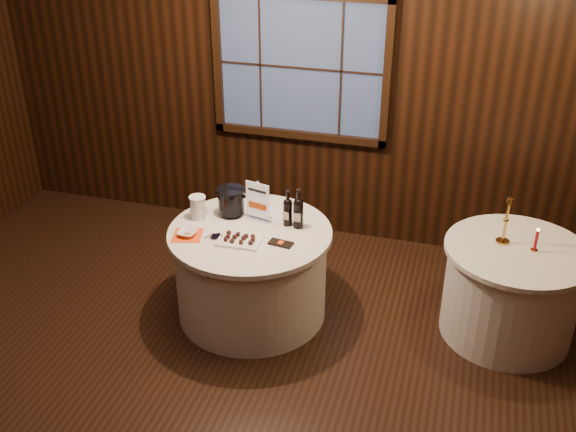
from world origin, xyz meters
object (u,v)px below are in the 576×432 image
(port_bottle_left, at_px, (288,210))
(chocolate_plate, at_px, (239,240))
(main_table, at_px, (251,272))
(brass_candlestick, at_px, (505,227))
(port_bottle_right, at_px, (298,211))
(side_table, at_px, (511,291))
(chocolate_box, at_px, (281,243))
(ice_bucket, at_px, (231,201))
(glass_pitcher, at_px, (198,207))
(sign_stand, at_px, (258,207))
(red_candle, at_px, (536,242))
(grape_bunch, at_px, (216,237))
(cracker_bowl, at_px, (187,233))

(port_bottle_left, xyz_separation_m, chocolate_plate, (-0.27, -0.36, -0.11))
(main_table, relative_size, brass_candlestick, 3.48)
(port_bottle_right, bearing_deg, chocolate_plate, -135.95)
(side_table, height_order, chocolate_box, chocolate_box)
(side_table, relative_size, port_bottle_left, 3.64)
(ice_bucket, relative_size, glass_pitcher, 1.21)
(side_table, height_order, ice_bucket, ice_bucket)
(sign_stand, xyz_separation_m, red_candle, (2.10, 0.11, -0.04))
(side_table, relative_size, grape_bunch, 6.90)
(chocolate_plate, xyz_separation_m, cracker_bowl, (-0.41, -0.02, 0.00))
(port_bottle_left, height_order, ice_bucket, port_bottle_left)
(port_bottle_left, bearing_deg, sign_stand, -171.30)
(port_bottle_right, distance_m, ice_bucket, 0.57)
(glass_pitcher, bearing_deg, side_table, 23.74)
(ice_bucket, bearing_deg, chocolate_plate, -62.01)
(chocolate_plate, bearing_deg, grape_bunch, -178.17)
(port_bottle_right, bearing_deg, grape_bunch, -146.87)
(chocolate_box, distance_m, grape_bunch, 0.50)
(port_bottle_left, distance_m, chocolate_plate, 0.46)
(port_bottle_right, distance_m, glass_pitcher, 0.81)
(side_table, distance_m, grape_bunch, 2.29)
(port_bottle_left, xyz_separation_m, port_bottle_right, (0.09, -0.01, 0.01))
(port_bottle_left, xyz_separation_m, red_candle, (1.85, 0.12, -0.05))
(port_bottle_right, relative_size, grape_bunch, 2.08)
(sign_stand, xyz_separation_m, brass_candlestick, (1.87, 0.17, 0.02))
(port_bottle_left, xyz_separation_m, grape_bunch, (-0.46, -0.36, -0.11))
(cracker_bowl, bearing_deg, sign_stand, 41.26)
(port_bottle_right, relative_size, chocolate_box, 1.80)
(port_bottle_left, distance_m, glass_pitcher, 0.72)
(main_table, relative_size, chocolate_plate, 3.83)
(sign_stand, height_order, cracker_bowl, sign_stand)
(ice_bucket, distance_m, red_candle, 2.34)
(ice_bucket, relative_size, chocolate_plate, 0.68)
(main_table, xyz_separation_m, port_bottle_right, (0.34, 0.16, 0.52))
(chocolate_box, height_order, brass_candlestick, brass_candlestick)
(chocolate_plate, distance_m, cracker_bowl, 0.42)
(side_table, bearing_deg, ice_bucket, -177.62)
(sign_stand, distance_m, cracker_bowl, 0.60)
(chocolate_box, height_order, cracker_bowl, cracker_bowl)
(chocolate_box, bearing_deg, grape_bunch, -165.62)
(sign_stand, height_order, port_bottle_left, sign_stand)
(red_candle, bearing_deg, sign_stand, -176.96)
(port_bottle_left, distance_m, red_candle, 1.86)
(sign_stand, height_order, chocolate_plate, sign_stand)
(sign_stand, bearing_deg, port_bottle_left, 10.73)
(red_candle, bearing_deg, port_bottle_right, -175.49)
(ice_bucket, bearing_deg, chocolate_box, -33.14)
(red_candle, bearing_deg, chocolate_plate, -167.25)
(chocolate_plate, bearing_deg, red_candle, 12.75)
(sign_stand, relative_size, brass_candlestick, 0.92)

